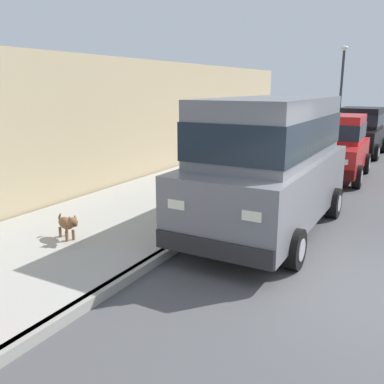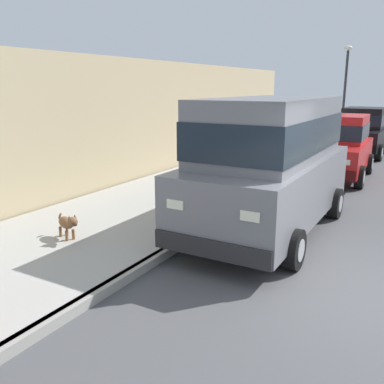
{
  "view_description": "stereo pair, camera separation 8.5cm",
  "coord_description": "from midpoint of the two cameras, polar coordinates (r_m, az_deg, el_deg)",
  "views": [
    {
      "loc": [
        0.3,
        -5.77,
        2.72
      ],
      "look_at": [
        -3.31,
        0.73,
        0.85
      ],
      "focal_mm": 39.46,
      "sensor_mm": 36.0,
      "label": 1
    },
    {
      "loc": [
        0.37,
        -5.73,
        2.72
      ],
      "look_at": [
        -3.31,
        0.73,
        0.85
      ],
      "focal_mm": 39.46,
      "sensor_mm": 36.0,
      "label": 2
    }
  ],
  "objects": [
    {
      "name": "building_facade",
      "position": [
        13.37,
        -4.93,
        9.83
      ],
      "size": [
        0.5,
        20.0,
        3.45
      ],
      "primitive_type": "cube",
      "color": "tan",
      "rests_on": "ground"
    },
    {
      "name": "car_grey_van",
      "position": [
        8.0,
        10.2,
        4.37
      ],
      "size": [
        2.15,
        4.9,
        2.52
      ],
      "color": "slate",
      "rests_on": "ground"
    },
    {
      "name": "car_red_hatchback",
      "position": [
        13.55,
        18.48,
        6.02
      ],
      "size": [
        2.04,
        3.85,
        1.88
      ],
      "color": "red",
      "rests_on": "ground"
    },
    {
      "name": "curb",
      "position": [
        7.25,
        -2.41,
        -7.33
      ],
      "size": [
        0.16,
        64.0,
        0.14
      ],
      "primitive_type": "cube",
      "color": "gray",
      "rests_on": "ground"
    },
    {
      "name": "car_black_hatchback",
      "position": [
        18.49,
        21.52,
        7.75
      ],
      "size": [
        2.04,
        3.85,
        1.88
      ],
      "color": "black",
      "rests_on": "ground"
    },
    {
      "name": "sidewalk",
      "position": [
        8.28,
        -13.16,
        -4.93
      ],
      "size": [
        3.6,
        64.0,
        0.14
      ],
      "primitive_type": "cube",
      "color": "#A8A59E",
      "rests_on": "ground"
    },
    {
      "name": "ground_plane",
      "position": [
        6.37,
        23.66,
        -12.44
      ],
      "size": [
        80.0,
        80.0,
        0.0
      ],
      "primitive_type": "plane",
      "color": "#4C4C4F"
    },
    {
      "name": "dog_brown",
      "position": [
        7.58,
        -16.78,
        -4.1
      ],
      "size": [
        0.72,
        0.36,
        0.49
      ],
      "color": "brown",
      "rests_on": "sidewalk"
    },
    {
      "name": "street_lamp",
      "position": [
        22.1,
        19.46,
        13.84
      ],
      "size": [
        0.36,
        0.36,
        4.42
      ],
      "color": "#2D2D33",
      "rests_on": "sidewalk"
    }
  ]
}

